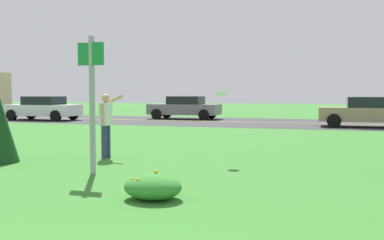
{
  "coord_description": "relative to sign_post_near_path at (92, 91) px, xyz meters",
  "views": [
    {
      "loc": [
        1.55,
        -1.33,
        1.58
      ],
      "look_at": [
        -0.7,
        5.77,
        1.13
      ],
      "focal_mm": 39.98,
      "sensor_mm": 36.0,
      "label": 1
    }
  ],
  "objects": [
    {
      "name": "highway_strip",
      "position": [
        2.86,
        16.53,
        -1.63
      ],
      "size": [
        120.0,
        8.4,
        0.01
      ],
      "primitive_type": "cube",
      "color": "#38383A",
      "rests_on": "ground"
    },
    {
      "name": "car_tan_center_left",
      "position": [
        6.27,
        14.64,
        -0.9
      ],
      "size": [
        4.5,
        2.0,
        1.45
      ],
      "color": "#937F60",
      "rests_on": "ground"
    },
    {
      "name": "sign_post_near_path",
      "position": [
        0.0,
        0.0,
        0.0
      ],
      "size": [
        0.56,
        0.1,
        2.71
      ],
      "color": "#93969B",
      "rests_on": "ground"
    },
    {
      "name": "car_gray_center_right",
      "position": [
        -4.29,
        18.42,
        -0.9
      ],
      "size": [
        4.5,
        2.0,
        1.45
      ],
      "color": "slate",
      "rests_on": "ground"
    },
    {
      "name": "daylily_clump_front_left",
      "position": [
        1.93,
        -1.53,
        -1.45
      ],
      "size": [
        0.89,
        0.72,
        0.42
      ],
      "color": "#337F2D",
      "rests_on": "ground"
    },
    {
      "name": "frisbee_white",
      "position": [
        2.05,
        2.24,
        -0.04
      ],
      "size": [
        0.25,
        0.24,
        0.13
      ],
      "color": "white"
    },
    {
      "name": "person_thrower_white_shirt",
      "position": [
        -0.83,
        2.03,
        -0.69
      ],
      "size": [
        0.54,
        0.49,
        1.59
      ],
      "color": "silver",
      "rests_on": "ground"
    },
    {
      "name": "car_white_rightmost",
      "position": [
        -12.13,
        14.64,
        -0.9
      ],
      "size": [
        4.5,
        2.0,
        1.45
      ],
      "color": "silver",
      "rests_on": "ground"
    },
    {
      "name": "ground_plane",
      "position": [
        2.86,
        5.23,
        -1.64
      ],
      "size": [
        120.0,
        120.0,
        0.0
      ],
      "primitive_type": "plane",
      "color": "#387A2D"
    },
    {
      "name": "highway_center_stripe",
      "position": [
        2.86,
        16.53,
        -1.63
      ],
      "size": [
        120.0,
        0.16,
        0.0
      ],
      "primitive_type": "cube",
      "color": "yellow",
      "rests_on": "ground"
    }
  ]
}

